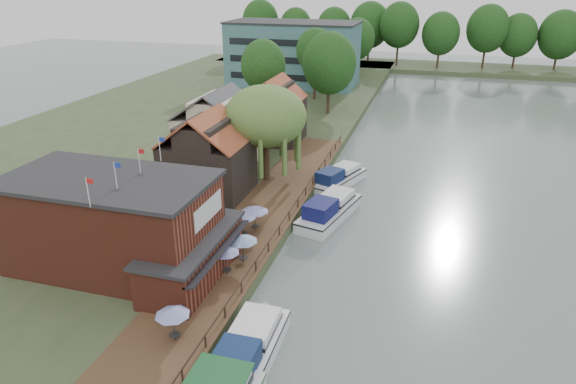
% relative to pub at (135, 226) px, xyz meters
% --- Properties ---
extents(ground, '(260.00, 260.00, 0.00)m').
position_rel_pub_xyz_m(ground, '(14.00, 1.00, -4.65)').
color(ground, '#505D5B').
rests_on(ground, ground).
extents(land_bank, '(50.00, 140.00, 1.00)m').
position_rel_pub_xyz_m(land_bank, '(-16.00, 36.00, -4.15)').
color(land_bank, '#384728').
rests_on(land_bank, ground).
extents(quay_deck, '(6.00, 50.00, 0.10)m').
position_rel_pub_xyz_m(quay_deck, '(6.00, 11.00, -3.60)').
color(quay_deck, '#47301E').
rests_on(quay_deck, land_bank).
extents(quay_rail, '(0.20, 49.00, 1.00)m').
position_rel_pub_xyz_m(quay_rail, '(8.70, 11.50, -3.15)').
color(quay_rail, black).
rests_on(quay_rail, land_bank).
extents(pub, '(20.00, 11.00, 7.30)m').
position_rel_pub_xyz_m(pub, '(0.00, 0.00, 0.00)').
color(pub, maroon).
rests_on(pub, land_bank).
extents(hotel_block, '(25.40, 12.40, 12.30)m').
position_rel_pub_xyz_m(hotel_block, '(-8.00, 71.00, 2.50)').
color(hotel_block, '#38666B').
rests_on(hotel_block, land_bank).
extents(cottage_a, '(8.60, 7.60, 8.50)m').
position_rel_pub_xyz_m(cottage_a, '(-1.00, 15.00, 0.60)').
color(cottage_a, black).
rests_on(cottage_a, land_bank).
extents(cottage_b, '(9.60, 8.60, 8.50)m').
position_rel_pub_xyz_m(cottage_b, '(-4.00, 25.00, 0.60)').
color(cottage_b, beige).
rests_on(cottage_b, land_bank).
extents(cottage_c, '(7.60, 7.60, 8.50)m').
position_rel_pub_xyz_m(cottage_c, '(0.00, 34.00, 0.60)').
color(cottage_c, black).
rests_on(cottage_c, land_bank).
extents(willow, '(8.60, 8.60, 10.43)m').
position_rel_pub_xyz_m(willow, '(3.50, 20.00, 1.56)').
color(willow, '#476B2D').
rests_on(willow, land_bank).
extents(umbrella_0, '(2.16, 2.16, 2.38)m').
position_rel_pub_xyz_m(umbrella_0, '(6.59, -6.90, -2.36)').
color(umbrella_0, navy).
rests_on(umbrella_0, quay_deck).
extents(umbrella_1, '(2.08, 2.08, 2.38)m').
position_rel_pub_xyz_m(umbrella_1, '(6.76, 0.95, -2.36)').
color(umbrella_1, navy).
rests_on(umbrella_1, quay_deck).
extents(umbrella_2, '(2.37, 2.37, 2.38)m').
position_rel_pub_xyz_m(umbrella_2, '(7.30, 2.96, -2.36)').
color(umbrella_2, '#1B4C95').
rests_on(umbrella_2, quay_deck).
extents(umbrella_3, '(2.26, 2.26, 2.38)m').
position_rel_pub_xyz_m(umbrella_3, '(5.82, 6.85, -2.36)').
color(umbrella_3, navy).
rests_on(umbrella_3, quay_deck).
extents(umbrella_4, '(2.42, 2.42, 2.38)m').
position_rel_pub_xyz_m(umbrella_4, '(6.39, 8.26, -2.36)').
color(umbrella_4, navy).
rests_on(umbrella_4, quay_deck).
extents(cruiser_0, '(3.49, 10.42, 2.54)m').
position_rel_pub_xyz_m(cruiser_0, '(11.18, -6.60, -3.38)').
color(cruiser_0, white).
rests_on(cruiser_0, ground).
extents(cruiser_1, '(5.65, 10.93, 2.55)m').
position_rel_pub_xyz_m(cruiser_1, '(11.70, 14.55, -3.37)').
color(cruiser_1, silver).
rests_on(cruiser_1, ground).
extents(cruiser_2, '(6.18, 10.06, 2.31)m').
position_rel_pub_xyz_m(cruiser_2, '(10.85, 23.15, -3.49)').
color(cruiser_2, silver).
rests_on(cruiser_2, ground).
extents(bank_tree_0, '(6.45, 6.45, 12.38)m').
position_rel_pub_xyz_m(bank_tree_0, '(-4.11, 41.45, 2.54)').
color(bank_tree_0, '#143811').
rests_on(bank_tree_0, land_bank).
extents(bank_tree_1, '(8.42, 8.42, 12.81)m').
position_rel_pub_xyz_m(bank_tree_1, '(3.72, 50.22, 2.75)').
color(bank_tree_1, '#143811').
rests_on(bank_tree_1, land_bank).
extents(bank_tree_2, '(6.66, 6.66, 12.36)m').
position_rel_pub_xyz_m(bank_tree_2, '(-0.76, 59.49, 2.53)').
color(bank_tree_2, '#143811').
rests_on(bank_tree_2, land_bank).
extents(bank_tree_3, '(7.06, 7.06, 12.00)m').
position_rel_pub_xyz_m(bank_tree_3, '(-0.87, 78.30, 2.35)').
color(bank_tree_3, '#143811').
rests_on(bank_tree_3, land_bank).
extents(bank_tree_4, '(7.75, 7.75, 12.12)m').
position_rel_pub_xyz_m(bank_tree_4, '(2.21, 85.76, 2.41)').
color(bank_tree_4, '#143811').
rests_on(bank_tree_4, land_bank).
extents(bank_tree_5, '(6.04, 6.04, 10.46)m').
position_rel_pub_xyz_m(bank_tree_5, '(-3.71, 96.27, 1.58)').
color(bank_tree_5, '#143811').
rests_on(bank_tree_5, land_bank).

